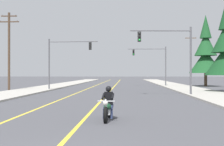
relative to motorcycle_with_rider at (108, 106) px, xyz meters
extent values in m
cube|color=yellow|center=(-1.05, 37.70, -0.58)|extent=(0.16, 100.00, 0.01)
cube|color=yellow|center=(-4.24, 37.70, -0.58)|extent=(0.16, 100.00, 0.01)
cube|color=#ADA89E|center=(8.43, 32.70, -0.52)|extent=(4.40, 110.00, 0.14)
cube|color=#ADA89E|center=(-10.13, 32.70, -0.52)|extent=(4.40, 110.00, 0.14)
cylinder|color=black|center=(-0.05, -0.82, -0.27)|extent=(0.16, 0.65, 0.64)
cylinder|color=black|center=(0.04, 0.72, -0.27)|extent=(0.16, 0.65, 0.64)
cylinder|color=silver|center=(-0.04, -0.72, 0.05)|extent=(0.09, 0.33, 0.68)
sphere|color=white|center=(-0.05, -0.87, 0.23)|extent=(0.20, 0.20, 0.20)
cylinder|color=silver|center=(-0.04, -0.67, 0.28)|extent=(0.70, 0.08, 0.04)
ellipsoid|color=#143D23|center=(-0.01, -0.17, 0.01)|extent=(0.35, 0.58, 0.28)
cube|color=silver|center=(0.00, -0.05, -0.22)|extent=(0.27, 0.45, 0.24)
cube|color=black|center=(0.02, 0.27, -0.05)|extent=(0.31, 0.54, 0.12)
cube|color=#143D23|center=(0.04, 0.67, 0.03)|extent=(0.22, 0.37, 0.08)
cylinder|color=silver|center=(-0.12, 0.36, -0.29)|extent=(0.11, 0.55, 0.08)
cube|color=black|center=(0.01, 0.23, 0.33)|extent=(0.37, 0.26, 0.56)
sphere|color=black|center=(0.01, 0.21, 0.74)|extent=(0.26, 0.26, 0.26)
cylinder|color=navy|center=(0.15, 0.08, -0.05)|extent=(0.17, 0.45, 0.30)
cylinder|color=navy|center=(0.16, -0.10, -0.35)|extent=(0.12, 0.16, 0.35)
cylinder|color=black|center=(0.20, -0.04, 0.43)|extent=(0.13, 0.53, 0.27)
cylinder|color=navy|center=(-0.13, 0.10, -0.05)|extent=(0.17, 0.45, 0.30)
cylinder|color=navy|center=(-0.16, -0.08, -0.35)|extent=(0.12, 0.16, 0.35)
cylinder|color=black|center=(-0.20, -0.02, 0.43)|extent=(0.13, 0.53, 0.27)
cylinder|color=#56565B|center=(6.59, 14.94, 2.51)|extent=(0.18, 0.18, 6.20)
cylinder|color=#56565B|center=(3.87, 14.78, 5.26)|extent=(5.45, 0.43, 0.11)
cube|color=black|center=(1.96, 14.67, 4.71)|extent=(0.31, 0.26, 0.90)
sphere|color=black|center=(1.97, 14.52, 5.01)|extent=(0.18, 0.18, 0.18)
sphere|color=black|center=(1.97, 14.52, 4.71)|extent=(0.18, 0.18, 0.18)
sphere|color=green|center=(1.97, 14.52, 4.41)|extent=(0.18, 0.18, 0.18)
cylinder|color=#56565B|center=(-8.58, 24.11, 2.51)|extent=(0.18, 0.18, 6.20)
cylinder|color=#56565B|center=(-5.60, 23.96, 5.26)|extent=(5.95, 0.41, 0.11)
cube|color=black|center=(-3.52, 23.86, 4.71)|extent=(0.31, 0.26, 0.90)
sphere|color=black|center=(-3.52, 24.01, 5.01)|extent=(0.18, 0.18, 0.18)
sphere|color=black|center=(-3.52, 24.01, 4.71)|extent=(0.18, 0.18, 0.18)
sphere|color=green|center=(-3.52, 24.01, 4.41)|extent=(0.18, 0.18, 0.18)
cylinder|color=#56565B|center=(6.95, 35.53, 2.51)|extent=(0.18, 0.18, 6.20)
cylinder|color=#56565B|center=(4.01, 35.51, 5.26)|extent=(5.89, 0.15, 0.11)
cube|color=black|center=(1.94, 35.50, 4.71)|extent=(0.30, 0.24, 0.90)
sphere|color=black|center=(1.95, 35.34, 5.01)|extent=(0.18, 0.18, 0.18)
sphere|color=black|center=(1.95, 35.34, 4.71)|extent=(0.18, 0.18, 0.18)
sphere|color=green|center=(1.95, 35.34, 4.41)|extent=(0.18, 0.18, 0.18)
cylinder|color=#4C3828|center=(-12.55, 21.55, 3.89)|extent=(0.26, 0.26, 8.95)
cube|color=#4C3828|center=(-12.55, 21.55, 7.96)|extent=(1.82, 0.12, 0.12)
cylinder|color=slate|center=(-13.32, 21.55, 8.06)|extent=(0.08, 0.08, 0.12)
cylinder|color=slate|center=(-11.79, 21.55, 8.06)|extent=(0.08, 0.08, 0.12)
cube|color=#4C3828|center=(-12.55, 21.55, 7.31)|extent=(2.30, 0.12, 0.12)
cylinder|color=slate|center=(-13.52, 21.55, 7.41)|extent=(0.08, 0.08, 0.12)
cylinder|color=slate|center=(-11.59, 21.55, 7.41)|extent=(0.08, 0.08, 0.12)
cylinder|color=brown|center=(11.71, 39.88, 3.62)|extent=(0.26, 0.26, 8.41)
cube|color=brown|center=(11.71, 39.88, 7.42)|extent=(1.89, 0.12, 0.12)
cylinder|color=slate|center=(10.92, 39.88, 7.52)|extent=(0.08, 0.08, 0.12)
cylinder|color=slate|center=(12.51, 39.88, 7.52)|extent=(0.08, 0.08, 0.12)
cylinder|color=#4C3828|center=(13.22, 35.96, 0.45)|extent=(0.46, 0.46, 2.08)
cone|color=#194C23|center=(13.22, 35.96, 3.31)|extent=(5.08, 5.08, 3.64)
cone|color=#194C23|center=(13.22, 35.96, 6.04)|extent=(3.45, 3.45, 3.64)
cone|color=#194C23|center=(13.22, 35.96, 8.77)|extent=(1.83, 1.83, 3.64)
camera|label=1|loc=(0.77, -13.33, 1.41)|focal=49.98mm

